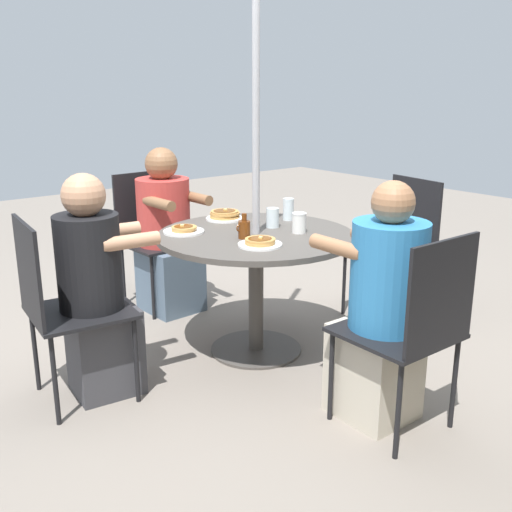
{
  "coord_description": "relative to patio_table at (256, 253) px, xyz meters",
  "views": [
    {
      "loc": [
        2.12,
        2.61,
        1.56
      ],
      "look_at": [
        0.0,
        0.0,
        0.6
      ],
      "focal_mm": 42.0,
      "sensor_mm": 36.0,
      "label": 1
    }
  ],
  "objects": [
    {
      "name": "pancake_plate_c",
      "position": [
        -0.08,
        -0.41,
        0.14
      ],
      "size": [
        0.24,
        0.24,
        0.07
      ],
      "color": "white",
      "rests_on": "patio_table"
    },
    {
      "name": "patio_chair_east",
      "position": [
        0.05,
        -1.14,
        -0.07
      ],
      "size": [
        0.49,
        0.49,
        0.96
      ],
      "rotation": [
        0.0,
        0.0,
        0.04
      ],
      "color": "black",
      "rests_on": "ground"
    },
    {
      "name": "ground_plane",
      "position": [
        0.0,
        0.0,
        -0.62
      ],
      "size": [
        12.0,
        12.0,
        0.0
      ],
      "primitive_type": "plane",
      "color": "gray"
    },
    {
      "name": "patio_chair_north",
      "position": [
        -1.13,
        0.16,
        -0.07
      ],
      "size": [
        0.53,
        0.53,
        0.96
      ],
      "rotation": [
        0.0,
        0.0,
        -1.71
      ],
      "color": "black",
      "rests_on": "ground"
    },
    {
      "name": "pancake_plate_b",
      "position": [
        0.16,
        0.23,
        0.14
      ],
      "size": [
        0.24,
        0.24,
        0.05
      ],
      "color": "white",
      "rests_on": "patio_table"
    },
    {
      "name": "diner_east",
      "position": [
        0.04,
        -0.95,
        -0.09
      ],
      "size": [
        0.38,
        0.53,
        1.15
      ],
      "rotation": [
        0.0,
        0.0,
        0.04
      ],
      "color": "slate",
      "rests_on": "ground"
    },
    {
      "name": "patio_table",
      "position": [
        0.0,
        0.0,
        0.0
      ],
      "size": [
        1.15,
        1.15,
        0.73
      ],
      "color": "#4C4742",
      "rests_on": "ground"
    },
    {
      "name": "coffee_cup",
      "position": [
        -0.2,
        0.15,
        0.18
      ],
      "size": [
        0.08,
        0.08,
        0.12
      ],
      "color": "white",
      "rests_on": "patio_table"
    },
    {
      "name": "diner_west",
      "position": [
        0.02,
        0.95,
        -0.09
      ],
      "size": [
        0.36,
        0.52,
        1.16
      ],
      "rotation": [
        0.0,
        0.0,
        -3.16
      ],
      "color": "beige",
      "rests_on": "ground"
    },
    {
      "name": "umbrella_pole",
      "position": [
        0.0,
        0.0,
        0.58
      ],
      "size": [
        0.04,
        0.04,
        2.39
      ],
      "primitive_type": "cylinder",
      "color": "#ADADB2",
      "rests_on": "ground"
    },
    {
      "name": "patio_chair_west",
      "position": [
        0.02,
        1.14,
        -0.07
      ],
      "size": [
        0.48,
        0.48,
        0.96
      ],
      "rotation": [
        0.0,
        0.0,
        -3.16
      ],
      "color": "black",
      "rests_on": "ground"
    },
    {
      "name": "drinking_glass_a",
      "position": [
        -0.17,
        -0.06,
        0.18
      ],
      "size": [
        0.08,
        0.08,
        0.12
      ],
      "primitive_type": "cylinder",
      "color": "silver",
      "rests_on": "patio_table"
    },
    {
      "name": "syrup_bottle",
      "position": [
        0.13,
        0.05,
        0.17
      ],
      "size": [
        0.09,
        0.07,
        0.14
      ],
      "color": "#602D0F",
      "rests_on": "patio_table"
    },
    {
      "name": "drinking_glass_b",
      "position": [
        -0.38,
        -0.14,
        0.19
      ],
      "size": [
        0.07,
        0.07,
        0.14
      ],
      "primitive_type": "cylinder",
      "color": "silver",
      "rests_on": "patio_table"
    },
    {
      "name": "diner_south",
      "position": [
        0.95,
        -0.11,
        -0.08
      ],
      "size": [
        0.5,
        0.36,
        1.16
      ],
      "rotation": [
        0.0,
        0.0,
        1.45
      ],
      "color": "#3D3D42",
      "rests_on": "ground"
    },
    {
      "name": "pancake_plate_a",
      "position": [
        0.32,
        -0.28,
        0.13
      ],
      "size": [
        0.24,
        0.24,
        0.05
      ],
      "color": "white",
      "rests_on": "patio_table"
    },
    {
      "name": "patio_chair_south",
      "position": [
        1.13,
        -0.13,
        -0.07
      ],
      "size": [
        0.53,
        0.53,
        0.96
      ],
      "rotation": [
        0.0,
        0.0,
        1.45
      ],
      "color": "black",
      "rests_on": "ground"
    }
  ]
}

